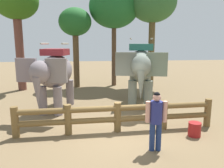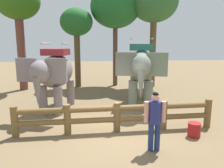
% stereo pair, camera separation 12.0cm
% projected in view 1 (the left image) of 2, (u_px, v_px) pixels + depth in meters
% --- Properties ---
extents(ground_plane, '(60.00, 60.00, 0.00)m').
position_uv_depth(ground_plane, '(118.00, 133.00, 7.65)').
color(ground_plane, brown).
extents(log_fence, '(7.04, 0.44, 1.05)m').
position_uv_depth(log_fence, '(118.00, 115.00, 7.65)').
color(log_fence, brown).
rests_on(log_fence, ground).
extents(elephant_near_left, '(2.31, 3.67, 3.08)m').
position_uv_depth(elephant_near_left, '(54.00, 73.00, 9.83)').
color(elephant_near_left, slate).
rests_on(elephant_near_left, ground).
extents(elephant_center, '(2.48, 3.95, 3.31)m').
position_uv_depth(elephant_center, '(141.00, 68.00, 10.76)').
color(elephant_center, slate).
rests_on(elephant_center, ground).
extents(tourist_woman_in_black, '(0.61, 0.36, 1.74)m').
position_uv_depth(tourist_woman_in_black, '(156.00, 117.00, 6.22)').
color(tourist_woman_in_black, navy).
rests_on(tourist_woman_in_black, ground).
extents(tree_far_left, '(3.46, 3.46, 6.99)m').
position_uv_depth(tree_far_left, '(114.00, 7.00, 15.14)').
color(tree_far_left, brown).
rests_on(tree_far_left, ground).
extents(tree_back_center, '(2.74, 2.74, 6.81)m').
position_uv_depth(tree_back_center, '(16.00, 4.00, 13.58)').
color(tree_back_center, brown).
rests_on(tree_back_center, ground).
extents(tree_far_right, '(3.16, 3.16, 7.10)m').
position_uv_depth(tree_far_right, '(153.00, 4.00, 14.70)').
color(tree_far_right, brown).
rests_on(tree_far_right, ground).
extents(tree_deep_back, '(2.19, 2.19, 5.38)m').
position_uv_depth(tree_deep_back, '(75.00, 24.00, 14.72)').
color(tree_deep_back, brown).
rests_on(tree_deep_back, ground).
extents(feed_bucket, '(0.42, 0.42, 0.47)m').
position_uv_depth(feed_bucket, '(195.00, 129.00, 7.33)').
color(feed_bucket, maroon).
rests_on(feed_bucket, ground).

